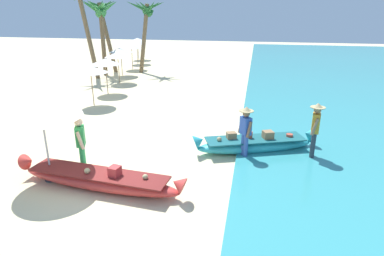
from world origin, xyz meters
name	(u,v)px	position (x,y,z in m)	size (l,w,h in m)	color
ground_plane	(118,179)	(0.00, 0.00, 0.00)	(80.00, 80.00, 0.00)	beige
boat_red_foreground	(99,180)	(-0.28, -0.54, 0.25)	(4.82, 1.20, 0.74)	red
boat_cyan_midground	(255,144)	(3.68, 2.61, 0.27)	(4.07, 2.06, 0.78)	#33B2BC
person_vendor_hatted	(245,129)	(3.36, 2.06, 0.97)	(0.47, 0.56, 1.69)	#3D5BA8
person_tourist_customer	(81,143)	(-1.10, 0.19, 0.93)	(0.39, 0.58, 1.65)	green
person_vendor_assistant	(315,127)	(5.43, 2.35, 1.06)	(0.44, 0.57, 1.83)	#333842
patio_umbrella_large	(41,111)	(-1.80, -0.36, 1.99)	(2.07, 2.07, 2.18)	#B7B7BC
parasol_row_0	(90,69)	(-4.04, 6.72, 1.75)	(1.60, 1.60, 1.91)	#8E6B47
parasol_row_1	(105,62)	(-4.36, 9.04, 1.75)	(1.60, 1.60, 1.91)	#8E6B47
parasol_row_2	(118,55)	(-4.80, 11.77, 1.75)	(1.60, 1.60, 1.91)	#8E6B47
parasol_row_3	(121,50)	(-5.54, 14.06, 1.75)	(1.60, 1.60, 1.91)	#8E6B47
parasol_row_4	(131,46)	(-5.69, 16.50, 1.75)	(1.60, 1.60, 1.91)	#8E6B47
parasol_row_5	(137,42)	(-6.18, 19.04, 1.75)	(1.60, 1.60, 1.91)	#8E6B47
parasol_row_6	(138,40)	(-6.91, 21.32, 1.75)	(1.60, 1.60, 1.91)	#8E6B47
palm_tree_tall_inland	(146,14)	(-4.05, 15.38, 4.04)	(2.68, 2.40, 5.02)	brown
palm_tree_leaning_seaward	(80,0)	(-7.50, 12.87, 4.87)	(2.63, 2.62, 6.11)	brown
palm_tree_mid_cluster	(101,13)	(-7.29, 15.21, 4.10)	(2.27, 2.72, 5.10)	brown
palm_tree_far_behind	(101,14)	(-6.71, 13.98, 4.06)	(2.56, 2.91, 4.99)	brown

